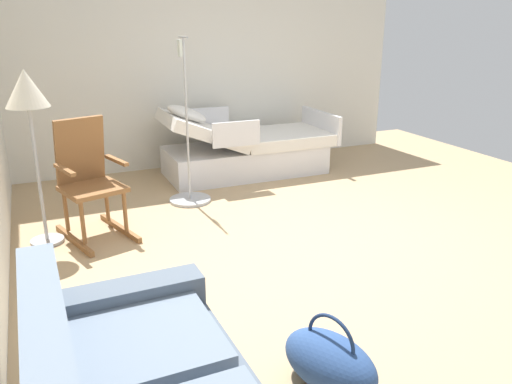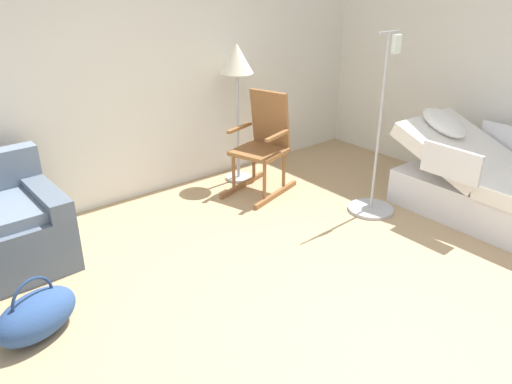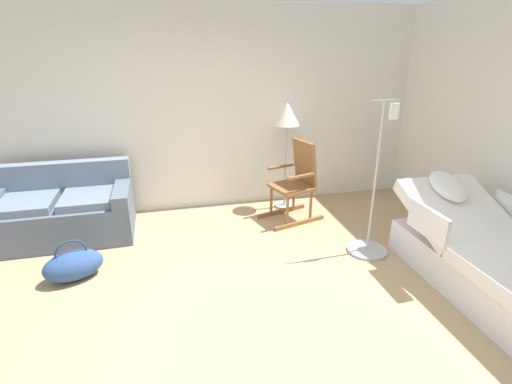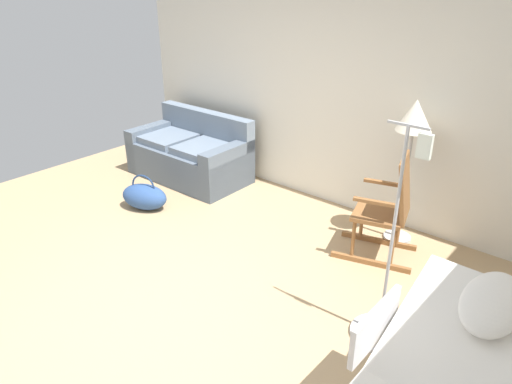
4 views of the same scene
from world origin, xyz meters
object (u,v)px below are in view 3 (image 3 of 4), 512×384
couch (62,213)px  duffel_bag (73,265)px  hospital_bed (491,264)px  floor_lamp (287,121)px  iv_pole (370,231)px  rocking_chair (296,182)px

couch → duffel_bag: size_ratio=2.53×
hospital_bed → duffel_bag: size_ratio=3.32×
hospital_bed → couch: 4.63m
couch → duffel_bag: bearing=-74.2°
floor_lamp → duffel_bag: size_ratio=2.33×
hospital_bed → couch: (-4.11, 2.13, 0.01)m
iv_pole → rocking_chair: bearing=115.7°
rocking_chair → duffel_bag: rocking_chair is taller
couch → iv_pole: 3.60m
rocking_chair → duffel_bag: (-2.60, -0.87, -0.35)m
rocking_chair → floor_lamp: (-0.02, 0.40, 0.72)m
hospital_bed → iv_pole: 1.18m
couch → rocking_chair: size_ratio=1.53×
floor_lamp → duffel_bag: 3.07m
rocking_chair → floor_lamp: 0.83m
couch → iv_pole: (3.40, -1.19, -0.06)m
hospital_bed → iv_pole: iv_pole is taller
couch → iv_pole: size_ratio=0.95×
floor_lamp → iv_pole: bearing=-69.9°
rocking_chair → iv_pole: bearing=-64.3°
hospital_bed → iv_pole: size_ratio=1.25×
rocking_chair → hospital_bed: bearing=-58.5°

